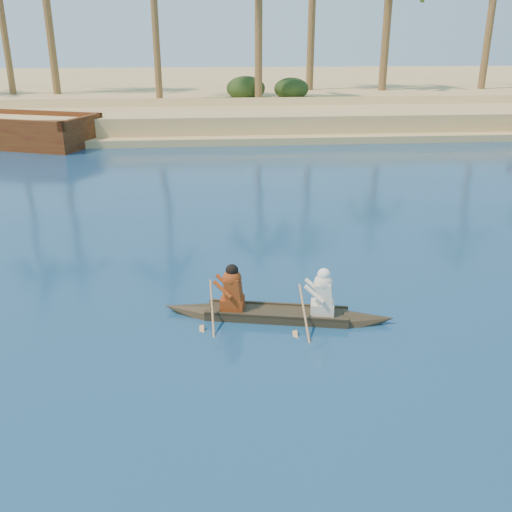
{
  "coord_description": "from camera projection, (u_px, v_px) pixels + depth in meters",
  "views": [
    {
      "loc": [
        -0.17,
        -6.99,
        5.27
      ],
      "look_at": [
        0.87,
        4.27,
        0.88
      ],
      "focal_mm": 40.0,
      "sensor_mm": 36.0,
      "label": 1
    }
  ],
  "objects": [
    {
      "name": "canoe",
      "position": [
        277.0,
        307.0,
        11.3
      ],
      "size": [
        4.63,
        1.56,
        1.27
      ],
      "rotation": [
        0.0,
        0.0,
        -0.21
      ],
      "color": "#342C1C",
      "rests_on": "ground"
    },
    {
      "name": "ground",
      "position": [
        224.0,
        418.0,
        8.41
      ],
      "size": [
        160.0,
        160.0,
        0.0
      ],
      "primitive_type": "plane",
      "color": "navy",
      "rests_on": "ground"
    },
    {
      "name": "shrub_cluster",
      "position": [
        205.0,
        102.0,
        37.22
      ],
      "size": [
        100.0,
        6.0,
        2.4
      ],
      "primitive_type": null,
      "color": "#213413",
      "rests_on": "ground"
    },
    {
      "name": "sandy_embankment",
      "position": [
        204.0,
        91.0,
        51.75
      ],
      "size": [
        150.0,
        51.0,
        1.5
      ],
      "color": "tan",
      "rests_on": "ground"
    }
  ]
}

